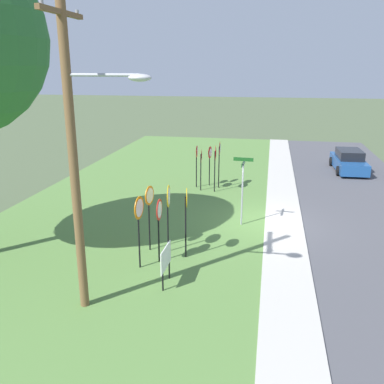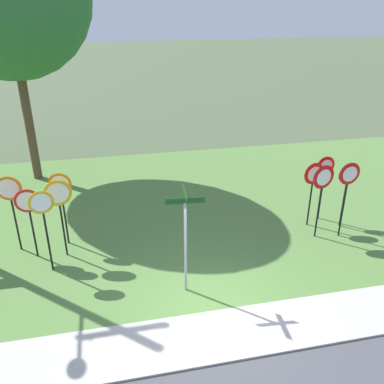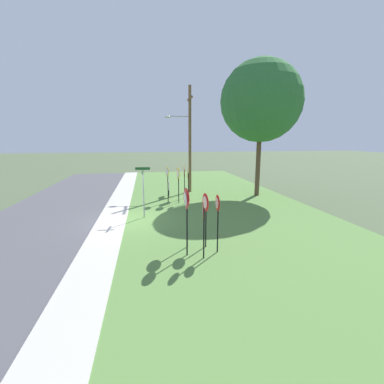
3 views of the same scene
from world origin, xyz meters
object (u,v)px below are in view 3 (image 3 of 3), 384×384
at_px(stop_sign_far_center, 178,178).
at_px(yield_sign_near_left, 205,207).
at_px(stop_sign_far_right, 178,177).
at_px(notice_board, 169,186).
at_px(yield_sign_near_right, 203,217).
at_px(yield_sign_far_right, 217,210).
at_px(street_name_post, 143,188).
at_px(oak_tree_left, 261,101).
at_px(stop_sign_near_right, 167,177).
at_px(stop_sign_far_left, 188,178).
at_px(stop_sign_near_left, 184,175).
at_px(yield_sign_center, 186,207).
at_px(yield_sign_far_left, 186,203).
at_px(utility_pole, 188,136).

distance_m(stop_sign_far_center, yield_sign_near_left, 8.90).
height_order(stop_sign_far_right, notice_board, stop_sign_far_right).
height_order(yield_sign_near_right, yield_sign_far_right, yield_sign_far_right).
height_order(stop_sign_far_right, street_name_post, street_name_post).
bearing_deg(yield_sign_near_left, oak_tree_left, 138.39).
relative_size(stop_sign_near_right, yield_sign_near_right, 1.13).
distance_m(stop_sign_near_right, stop_sign_far_left, 1.46).
distance_m(stop_sign_near_left, yield_sign_center, 10.22).
xyz_separation_m(stop_sign_far_right, notice_board, (-2.37, -0.48, -0.99)).
bearing_deg(notice_board, stop_sign_near_left, 50.23).
distance_m(stop_sign_far_left, street_name_post, 4.44).
relative_size(yield_sign_near_left, yield_sign_far_left, 0.91).
relative_size(utility_pole, notice_board, 6.95).
xyz_separation_m(yield_sign_far_left, yield_sign_center, (0.79, -0.13, 0.05)).
bearing_deg(stop_sign_far_right, yield_sign_near_right, -8.20).
xyz_separation_m(utility_pole, notice_board, (1.56, -1.82, -3.86)).
xyz_separation_m(stop_sign_far_left, utility_pole, (-3.94, 0.64, 2.93)).
bearing_deg(stop_sign_far_left, yield_sign_center, -0.80).
relative_size(yield_sign_near_left, yield_sign_far_right, 0.98).
bearing_deg(yield_sign_center, stop_sign_far_center, 172.71).
distance_m(yield_sign_center, street_name_post, 5.74).
xyz_separation_m(yield_sign_far_left, yield_sign_far_right, (0.71, 1.12, -0.15)).
relative_size(stop_sign_near_right, stop_sign_far_center, 1.12).
height_order(stop_sign_far_left, yield_sign_far_left, yield_sign_far_left).
distance_m(stop_sign_far_right, yield_sign_far_right, 8.64).
xyz_separation_m(stop_sign_near_right, yield_sign_near_left, (8.38, 0.87, -0.11)).
xyz_separation_m(stop_sign_far_left, yield_sign_far_right, (8.62, -0.19, -0.03)).
distance_m(stop_sign_far_center, street_name_post, 4.78).
bearing_deg(stop_sign_far_left, yield_sign_near_left, 4.69).
height_order(stop_sign_far_right, yield_sign_center, yield_sign_center).
xyz_separation_m(stop_sign_far_right, yield_sign_near_right, (9.09, -0.16, -0.18)).
relative_size(stop_sign_near_left, stop_sign_far_left, 1.02).
distance_m(stop_sign_far_right, yield_sign_near_right, 9.09).
bearing_deg(yield_sign_far_left, stop_sign_far_center, 165.56).
bearing_deg(stop_sign_near_left, yield_sign_far_right, 3.16).
height_order(stop_sign_near_right, stop_sign_far_right, stop_sign_near_right).
bearing_deg(stop_sign_near_left, stop_sign_far_center, -39.24).
bearing_deg(yield_sign_near_left, stop_sign_far_center, 172.30).
height_order(stop_sign_far_right, yield_sign_far_right, stop_sign_far_right).
relative_size(stop_sign_far_center, stop_sign_far_right, 0.90).
xyz_separation_m(stop_sign_far_center, yield_sign_center, (9.58, -0.85, 0.30)).
bearing_deg(yield_sign_far_right, stop_sign_far_left, 178.42).
height_order(stop_sign_near_left, utility_pole, utility_pole).
xyz_separation_m(stop_sign_near_left, yield_sign_near_right, (10.51, -0.78, -0.17)).
distance_m(stop_sign_far_right, street_name_post, 4.00).
relative_size(stop_sign_near_left, yield_sign_far_right, 1.06).
relative_size(yield_sign_far_right, notice_board, 1.88).
distance_m(yield_sign_far_right, notice_board, 11.08).
bearing_deg(stop_sign_far_center, oak_tree_left, 95.08).
xyz_separation_m(stop_sign_far_right, yield_sign_far_left, (7.92, -0.61, 0.06)).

